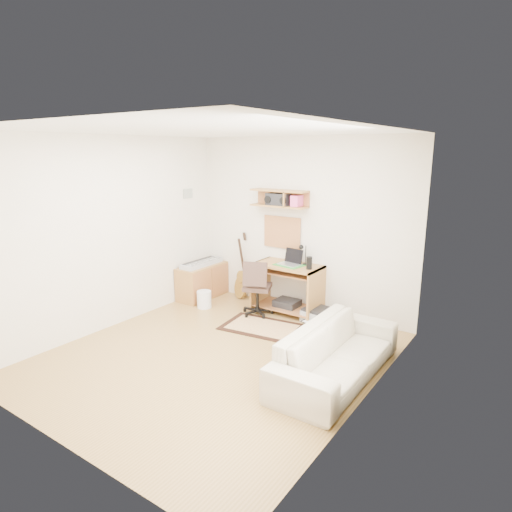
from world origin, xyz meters
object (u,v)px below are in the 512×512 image
Objects in this scene: cabinet at (202,281)px; printer at (321,316)px; task_chair at (257,287)px; sofa at (337,344)px; desk at (287,289)px.

printer is at bearing 3.11° from cabinet.
task_chair reaches higher than printer.
sofa is (1.75, -1.04, -0.06)m from task_chair.
printer is (0.92, 0.27, -0.35)m from task_chair.
cabinet is 2.15m from printer.
cabinet is 1.86× the size of printer.
desk is at bearing 22.15° from task_chair.
printer is at bearing 32.20° from sofa.
task_chair is 0.45× the size of sofa.
sofa reaches higher than printer.
task_chair reaches higher than cabinet.
task_chair is 1.78× the size of printer.
sofa is (0.82, -1.31, 0.29)m from printer.
printer is 0.25× the size of sofa.
cabinet is at bearing -167.16° from printer.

